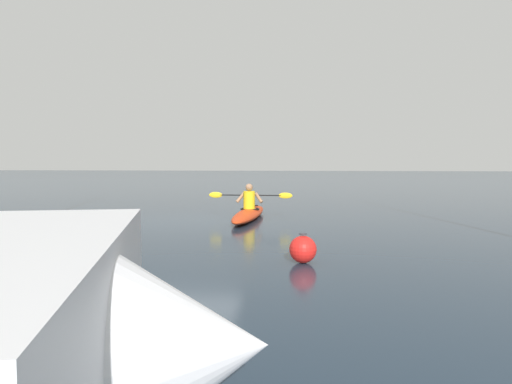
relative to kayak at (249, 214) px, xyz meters
name	(u,v)px	position (x,y,z in m)	size (l,w,h in m)	color
ground_plane	(193,221)	(1.46, 0.69, -0.15)	(160.00, 160.00, 0.00)	#1E2D3D
kayak	(249,214)	(0.00, 0.00, 0.00)	(0.67, 4.30, 0.29)	red
kayaker	(249,198)	(0.00, -0.07, 0.46)	(2.45, 0.40, 0.72)	yellow
mooring_buoy_red_near	(303,249)	(-1.71, 5.85, 0.07)	(0.44, 0.44, 0.49)	red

